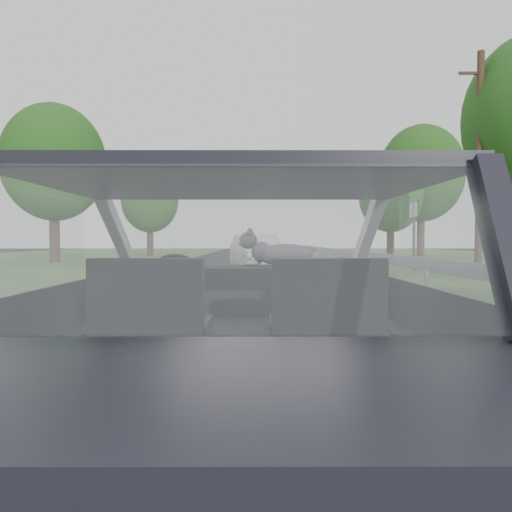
{
  "coord_description": "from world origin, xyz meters",
  "views": [
    {
      "loc": [
        0.08,
        -2.58,
        1.17
      ],
      "look_at": [
        0.08,
        0.53,
        1.07
      ],
      "focal_mm": 35.0,
      "sensor_mm": 36.0,
      "label": 1
    }
  ],
  "objects_px": {
    "subject_car": "(240,326)",
    "cat": "(286,254)",
    "utility_pole": "(480,162)",
    "highway_sign": "(414,236)",
    "other_car": "(257,253)"
  },
  "relations": [
    {
      "from": "cat",
      "to": "highway_sign",
      "type": "bearing_deg",
      "value": 82.25
    },
    {
      "from": "subject_car",
      "to": "utility_pole",
      "type": "bearing_deg",
      "value": 62.32
    },
    {
      "from": "subject_car",
      "to": "utility_pole",
      "type": "xyz_separation_m",
      "value": [
        8.64,
        16.48,
        3.45
      ]
    },
    {
      "from": "subject_car",
      "to": "cat",
      "type": "relative_size",
      "value": 7.09
    },
    {
      "from": "subject_car",
      "to": "utility_pole",
      "type": "height_order",
      "value": "utility_pole"
    },
    {
      "from": "other_car",
      "to": "utility_pole",
      "type": "bearing_deg",
      "value": -7.13
    },
    {
      "from": "cat",
      "to": "highway_sign",
      "type": "xyz_separation_m",
      "value": [
        5.89,
        15.82,
        0.25
      ]
    },
    {
      "from": "cat",
      "to": "highway_sign",
      "type": "relative_size",
      "value": 0.21
    },
    {
      "from": "other_car",
      "to": "utility_pole",
      "type": "height_order",
      "value": "utility_pole"
    },
    {
      "from": "highway_sign",
      "to": "utility_pole",
      "type": "xyz_separation_m",
      "value": [
        2.47,
        -0.01,
        2.84
      ]
    },
    {
      "from": "other_car",
      "to": "utility_pole",
      "type": "xyz_separation_m",
      "value": [
        8.48,
        0.63,
        3.48
      ]
    },
    {
      "from": "subject_car",
      "to": "cat",
      "type": "bearing_deg",
      "value": 67.18
    },
    {
      "from": "cat",
      "to": "highway_sign",
      "type": "height_order",
      "value": "highway_sign"
    },
    {
      "from": "other_car",
      "to": "subject_car",
      "type": "bearing_deg",
      "value": -101.95
    },
    {
      "from": "cat",
      "to": "other_car",
      "type": "xyz_separation_m",
      "value": [
        -0.12,
        15.18,
        -0.39
      ]
    }
  ]
}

